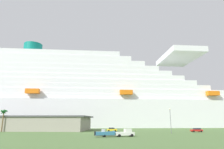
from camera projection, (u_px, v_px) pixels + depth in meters
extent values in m
plane|color=#4C6B38|center=(93.00, 130.00, 102.19)|extent=(600.00, 600.00, 0.00)
cube|color=white|center=(81.00, 114.00, 137.16)|extent=(249.45, 54.15, 18.14)
cube|color=white|center=(82.00, 99.00, 139.61)|extent=(219.62, 49.08, 3.27)
cube|color=white|center=(75.00, 94.00, 139.94)|extent=(208.77, 47.87, 3.27)
cube|color=white|center=(68.00, 89.00, 140.27)|extent=(196.40, 46.18, 3.27)
cube|color=white|center=(62.00, 85.00, 140.60)|extent=(187.75, 45.26, 3.27)
cube|color=white|center=(55.00, 80.00, 140.94)|extent=(181.05, 44.08, 3.27)
cube|color=white|center=(48.00, 76.00, 141.27)|extent=(173.98, 42.93, 3.27)
cube|color=white|center=(41.00, 71.00, 141.60)|extent=(165.92, 42.00, 3.27)
cube|color=white|center=(35.00, 66.00, 141.93)|extent=(156.70, 40.95, 3.27)
cube|color=white|center=(28.00, 62.00, 142.26)|extent=(147.92, 40.13, 3.27)
cube|color=white|center=(22.00, 58.00, 142.60)|extent=(141.84, 39.21, 3.27)
cube|color=white|center=(179.00, 57.00, 153.44)|extent=(27.61, 41.13, 4.00)
cylinder|color=#0C7266|center=(33.00, 50.00, 144.59)|extent=(13.82, 13.82, 8.67)
cylinder|color=silver|center=(185.00, 53.00, 154.78)|extent=(0.80, 0.80, 12.00)
cube|color=orange|center=(32.00, 91.00, 119.64)|extent=(8.22, 3.79, 2.80)
cube|color=orange|center=(126.00, 92.00, 124.51)|extent=(8.22, 3.79, 2.80)
cube|color=orange|center=(213.00, 93.00, 129.38)|extent=(8.22, 3.79, 2.80)
cube|color=gray|center=(16.00, 124.00, 95.04)|extent=(70.42, 29.82, 6.11)
cube|color=#4C4C51|center=(17.00, 117.00, 95.81)|extent=(73.24, 31.02, 0.60)
cube|color=white|center=(125.00, 134.00, 57.43)|extent=(5.88, 3.07, 0.90)
cube|color=white|center=(128.00, 130.00, 57.84)|extent=(2.34, 2.20, 0.90)
cube|color=#26333F|center=(130.00, 131.00, 57.96)|extent=(0.43, 1.67, 0.63)
cylinder|color=black|center=(130.00, 135.00, 58.68)|extent=(0.84, 0.43, 0.80)
cylinder|color=black|center=(132.00, 135.00, 56.78)|extent=(0.84, 0.43, 0.80)
cylinder|color=black|center=(118.00, 135.00, 57.92)|extent=(0.84, 0.43, 0.80)
cylinder|color=black|center=(119.00, 136.00, 56.01)|extent=(0.84, 0.43, 0.80)
cube|color=#595960|center=(105.00, 135.00, 56.16)|extent=(6.15, 2.79, 0.16)
cube|color=#595960|center=(117.00, 135.00, 56.88)|extent=(1.93, 0.50, 0.10)
cylinder|color=black|center=(104.00, 136.00, 56.94)|extent=(0.67, 0.34, 0.64)
cylinder|color=black|center=(105.00, 136.00, 55.20)|extent=(0.67, 0.34, 0.64)
cube|color=teal|center=(105.00, 133.00, 56.28)|extent=(5.66, 2.87, 0.90)
cone|color=teal|center=(116.00, 133.00, 56.91)|extent=(1.50, 1.86, 1.65)
cube|color=silver|center=(103.00, 130.00, 56.35)|extent=(0.98, 1.14, 0.70)
cube|color=black|center=(95.00, 133.00, 55.69)|extent=(0.45, 0.56, 1.10)
cylinder|color=brown|center=(3.00, 122.00, 82.43)|extent=(0.47, 0.47, 7.93)
cone|color=#195923|center=(5.00, 112.00, 83.43)|extent=(1.11, 2.78, 1.95)
cone|color=#195923|center=(5.00, 112.00, 83.70)|extent=(2.72, 1.93, 1.91)
cone|color=#195923|center=(4.00, 112.00, 83.73)|extent=(2.79, 1.55, 1.94)
cone|color=#195923|center=(3.00, 112.00, 83.32)|extent=(0.93, 2.83, 1.67)
cone|color=#195923|center=(3.00, 112.00, 83.00)|extent=(2.64, 1.69, 2.21)
cone|color=#195923|center=(4.00, 112.00, 83.05)|extent=(2.65, 2.16, 1.82)
sphere|color=#195923|center=(4.00, 112.00, 83.34)|extent=(1.10, 1.10, 1.10)
cylinder|color=slate|center=(171.00, 121.00, 71.90)|extent=(0.20, 0.20, 8.49)
sphere|color=#F9F2CC|center=(170.00, 109.00, 72.93)|extent=(0.56, 0.56, 0.56)
cube|color=black|center=(72.00, 129.00, 93.92)|extent=(4.61, 2.00, 0.70)
cube|color=#1E232D|center=(72.00, 128.00, 94.07)|extent=(2.61, 1.75, 0.55)
cylinder|color=black|center=(76.00, 130.00, 94.70)|extent=(0.67, 0.24, 0.66)
cylinder|color=black|center=(75.00, 130.00, 92.91)|extent=(0.67, 0.24, 0.66)
cylinder|color=black|center=(69.00, 130.00, 94.77)|extent=(0.67, 0.24, 0.66)
cylinder|color=black|center=(69.00, 130.00, 92.98)|extent=(0.67, 0.24, 0.66)
cube|color=#2D723F|center=(13.00, 130.00, 87.67)|extent=(4.63, 2.46, 0.70)
cube|color=#1E232D|center=(13.00, 128.00, 87.84)|extent=(2.68, 2.02, 0.55)
cylinder|color=black|center=(18.00, 130.00, 88.35)|extent=(0.68, 0.30, 0.66)
cylinder|color=black|center=(15.00, 130.00, 86.50)|extent=(0.68, 0.30, 0.66)
cylinder|color=black|center=(11.00, 130.00, 88.68)|extent=(0.68, 0.30, 0.66)
cylinder|color=black|center=(9.00, 130.00, 86.83)|extent=(0.68, 0.30, 0.66)
cube|color=yellow|center=(112.00, 130.00, 85.09)|extent=(4.37, 2.14, 0.70)
cube|color=#1E232D|center=(112.00, 128.00, 85.24)|extent=(2.48, 1.85, 0.55)
cylinder|color=black|center=(115.00, 131.00, 85.90)|extent=(0.67, 0.25, 0.66)
cylinder|color=black|center=(115.00, 131.00, 84.02)|extent=(0.67, 0.25, 0.66)
cylinder|color=black|center=(109.00, 131.00, 86.00)|extent=(0.67, 0.25, 0.66)
cylinder|color=black|center=(109.00, 131.00, 84.12)|extent=(0.67, 0.25, 0.66)
cube|color=red|center=(196.00, 130.00, 80.49)|extent=(4.74, 1.99, 0.70)
cube|color=#1E232D|center=(197.00, 129.00, 80.65)|extent=(2.68, 1.73, 0.55)
cylinder|color=black|center=(194.00, 131.00, 79.46)|extent=(0.67, 0.25, 0.66)
cylinder|color=black|center=(192.00, 131.00, 81.20)|extent=(0.67, 0.25, 0.66)
cylinder|color=black|center=(201.00, 131.00, 79.62)|extent=(0.67, 0.25, 0.66)
cylinder|color=black|center=(199.00, 131.00, 81.37)|extent=(0.67, 0.25, 0.66)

